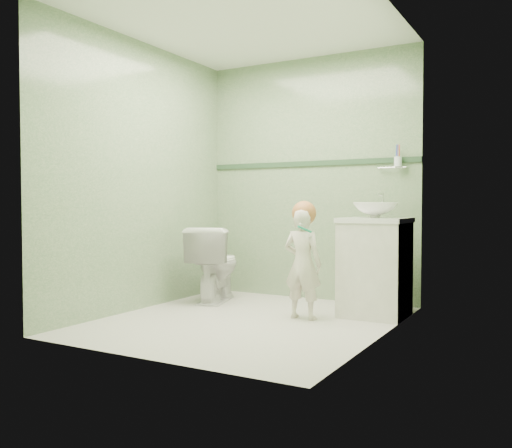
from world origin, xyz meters
The scene contains 12 objects.
ground centered at (0.00, 0.00, 0.00)m, with size 2.50×2.50×0.00m, color beige.
room_shell centered at (0.00, 0.00, 1.20)m, with size 2.50×2.54×2.40m.
trim_stripe centered at (0.00, 1.24, 1.35)m, with size 2.20×0.02×0.05m, color #2B492F.
vanity centered at (0.84, 0.70, 0.40)m, with size 0.52×0.50×0.80m, color white.
counter centered at (0.84, 0.70, 0.81)m, with size 0.54×0.52×0.04m, color white.
basin centered at (0.84, 0.70, 0.89)m, with size 0.37×0.37×0.13m, color white.
faucet centered at (0.84, 0.89, 0.97)m, with size 0.03×0.13×0.18m.
cup_holder centered at (0.89, 1.18, 1.33)m, with size 0.26×0.07×0.21m.
toilet centered at (-0.74, 0.64, 0.36)m, with size 0.41×0.71×0.73m, color white.
toddler centered at (0.36, 0.30, 0.45)m, with size 0.33×0.22×0.91m, color beige.
hair_cap centered at (0.36, 0.33, 0.87)m, with size 0.20×0.20×0.20m, color #B46C37.
teal_toothbrush centered at (0.43, 0.17, 0.75)m, with size 0.11×0.13×0.08m.
Camera 1 is at (2.21, -3.80, 0.94)m, focal length 38.46 mm.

